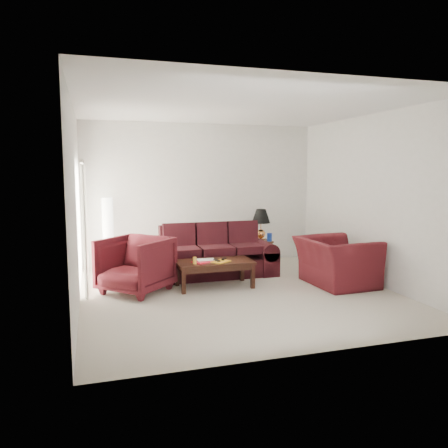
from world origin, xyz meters
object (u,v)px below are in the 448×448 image
sofa (214,251)px  armchair_left (135,265)px  coffee_table (214,274)px  floor_lamp (108,235)px  end_table (258,253)px  armchair_right (336,262)px

sofa → armchair_left: size_ratio=2.28×
sofa → coffee_table: 0.86m
coffee_table → floor_lamp: bearing=148.3°
end_table → armchair_left: bearing=-153.2°
sofa → armchair_left: (-1.56, -0.73, -0.01)m
sofa → end_table: 1.34m
end_table → armchair_right: bearing=-69.5°
floor_lamp → armchair_left: bearing=-77.3°
sofa → end_table: sofa is taller
sofa → armchair_right: sofa is taller
sofa → armchair_left: sofa is taller
armchair_left → coffee_table: 1.36m
sofa → armchair_left: bearing=-152.6°
sofa → armchair_right: 2.26m
armchair_right → floor_lamp: bearing=57.6°
armchair_left → armchair_right: (3.43, -0.54, -0.05)m
sofa → coffee_table: size_ratio=1.77×
armchair_left → coffee_table: (1.34, -0.06, -0.23)m
armchair_left → floor_lamp: bearing=147.0°
armchair_right → armchair_left: bearing=78.5°
end_table → sofa: bearing=-151.0°
floor_lamp → armchair_right: floor_lamp is taller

